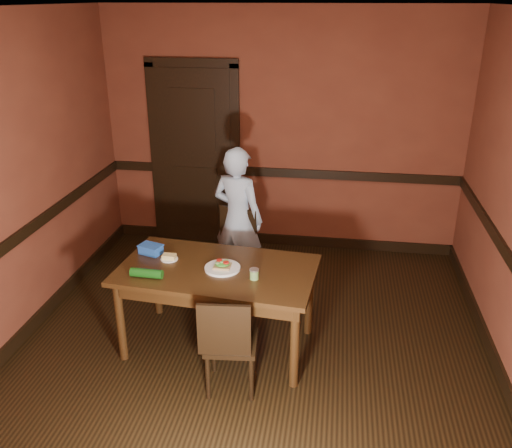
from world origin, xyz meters
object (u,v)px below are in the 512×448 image
(sauce_jar, at_px, (254,274))
(cheese_saucer, at_px, (169,257))
(food_tub, at_px, (151,249))
(dining_table, at_px, (218,307))
(chair_near, at_px, (231,341))
(chair_far, at_px, (240,255))
(person, at_px, (238,218))
(sandwich_plate, at_px, (222,267))

(sauce_jar, relative_size, cheese_saucer, 0.60)
(food_tub, bearing_deg, sauce_jar, -0.08)
(dining_table, bearing_deg, sauce_jar, -17.45)
(dining_table, distance_m, chair_near, 0.54)
(chair_far, height_order, person, person)
(sandwich_plate, xyz_separation_m, cheese_saucer, (-0.47, 0.10, -0.00))
(chair_near, distance_m, person, 1.64)
(sandwich_plate, bearing_deg, dining_table, 165.80)
(dining_table, distance_m, cheese_saucer, 0.58)
(chair_near, distance_m, food_tub, 1.13)
(person, distance_m, sauce_jar, 1.28)
(chair_near, height_order, food_tub, food_tub)
(person, height_order, sauce_jar, person)
(dining_table, height_order, chair_far, chair_far)
(food_tub, bearing_deg, dining_table, 2.25)
(sandwich_plate, relative_size, sauce_jar, 3.36)
(chair_near, distance_m, cheese_saucer, 0.93)
(chair_near, relative_size, food_tub, 3.68)
(chair_near, bearing_deg, chair_far, -87.41)
(sandwich_plate, bearing_deg, chair_near, -71.51)
(sauce_jar, height_order, food_tub, sauce_jar)
(chair_near, height_order, cheese_saucer, chair_near)
(chair_near, relative_size, sandwich_plate, 2.82)
(dining_table, distance_m, sauce_jar, 0.54)
(sandwich_plate, distance_m, food_tub, 0.69)
(chair_far, relative_size, person, 0.58)
(dining_table, relative_size, chair_near, 1.95)
(person, bearing_deg, food_tub, 77.50)
(chair_far, distance_m, cheese_saucer, 0.99)
(sauce_jar, bearing_deg, chair_far, 106.38)
(cheese_saucer, bearing_deg, sandwich_plate, -12.26)
(chair_far, xyz_separation_m, cheese_saucer, (-0.45, -0.82, 0.34))
(sandwich_plate, height_order, food_tub, food_tub)
(chair_far, xyz_separation_m, food_tub, (-0.63, -0.73, 0.36))
(chair_far, bearing_deg, cheese_saucer, -104.45)
(dining_table, xyz_separation_m, sauce_jar, (0.33, -0.13, 0.41))
(person, relative_size, sauce_jar, 16.99)
(person, bearing_deg, chair_near, 118.56)
(person, bearing_deg, dining_table, 111.59)
(chair_near, bearing_deg, dining_table, -72.25)
(dining_table, relative_size, sauce_jar, 18.42)
(chair_near, relative_size, person, 0.56)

